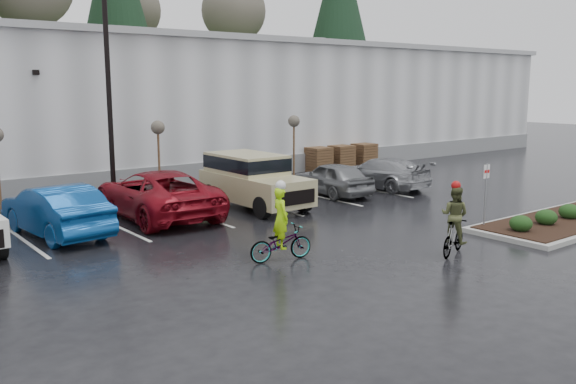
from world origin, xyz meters
TOP-DOWN VIEW (x-y plane):
  - ground at (0.00, 0.00)m, footprint 120.00×120.00m
  - warehouse at (0.00, 21.99)m, footprint 60.50×15.50m
  - wooded_ridge at (0.00, 45.00)m, footprint 80.00×25.00m
  - lamppost at (-4.00, 12.00)m, footprint 0.50×1.00m
  - sapling_mid at (-1.50, 13.00)m, footprint 0.60×0.60m
  - sapling_east at (6.00, 13.00)m, footprint 0.60×0.60m
  - pallet_stack_a at (8.50, 14.00)m, footprint 1.20×1.20m
  - pallet_stack_b at (10.20, 14.00)m, footprint 1.20×1.20m
  - pallet_stack_c at (12.00, 14.00)m, footprint 1.20×1.20m
  - curb_island at (7.00, -1.00)m, footprint 8.00×3.00m
  - mulch_bed at (7.00, -1.00)m, footprint 7.60×2.60m
  - shrub_a at (4.00, -1.00)m, footprint 0.70×0.70m
  - shrub_b at (5.50, -1.00)m, footprint 0.70×0.70m
  - shrub_c at (7.00, -1.00)m, footprint 0.70×0.70m
  - fire_lane_sign at (3.80, 0.20)m, footprint 0.30×0.05m
  - car_blue at (-7.48, 8.10)m, footprint 2.23×5.08m
  - car_red at (-3.77, 8.59)m, footprint 3.10×6.29m
  - suv_tan at (0.05, 7.91)m, footprint 2.20×5.10m
  - car_grey at (4.26, 8.12)m, footprint 2.13×4.40m
  - car_far_silver at (7.20, 8.08)m, footprint 2.29×5.00m
  - cyclist_hivis at (-3.58, 1.50)m, footprint 1.90×0.96m
  - cyclist_olive at (0.56, -1.03)m, footprint 1.69×0.99m

SIDE VIEW (x-z plane):
  - ground at x=0.00m, z-range 0.00..0.00m
  - curb_island at x=7.00m, z-range 0.00..0.15m
  - mulch_bed at x=7.00m, z-range 0.15..0.19m
  - shrub_a at x=4.00m, z-range 0.15..0.67m
  - shrub_b at x=5.50m, z-range 0.15..0.67m
  - shrub_c at x=7.00m, z-range 0.15..0.67m
  - pallet_stack_a at x=8.50m, z-range 0.00..1.35m
  - pallet_stack_b at x=10.20m, z-range 0.00..1.35m
  - pallet_stack_c at x=12.00m, z-range 0.00..1.35m
  - cyclist_hivis at x=-3.58m, z-range -0.41..1.79m
  - car_far_silver at x=7.20m, z-range 0.00..1.42m
  - car_grey at x=4.26m, z-range 0.00..1.45m
  - cyclist_olive at x=0.56m, z-range -0.27..1.83m
  - car_blue at x=-7.48m, z-range 0.00..1.62m
  - car_red at x=-3.77m, z-range 0.00..1.72m
  - suv_tan at x=0.05m, z-range 0.00..2.06m
  - fire_lane_sign at x=3.80m, z-range 0.31..2.51m
  - sapling_mid at x=-1.50m, z-range 1.13..4.33m
  - sapling_east at x=6.00m, z-range 1.13..4.33m
  - wooded_ridge at x=0.00m, z-range 0.00..6.00m
  - warehouse at x=0.00m, z-range 0.05..7.25m
  - lamppost at x=-4.00m, z-range 1.07..10.30m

